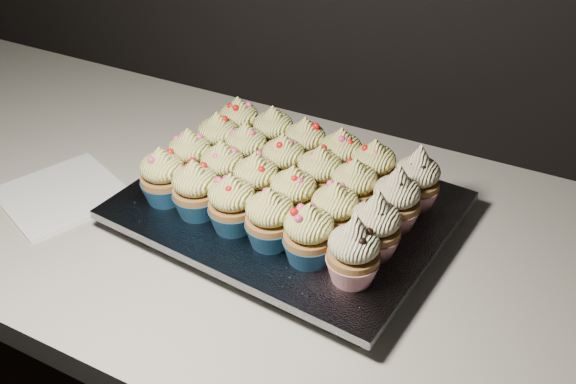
{
  "coord_description": "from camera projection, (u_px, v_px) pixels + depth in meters",
  "views": [
    {
      "loc": [
        0.46,
        1.07,
        1.45
      ],
      "look_at": [
        0.12,
        1.71,
        0.95
      ],
      "focal_mm": 40.0,
      "sensor_mm": 36.0,
      "label": 1
    }
  ],
  "objects": [
    {
      "name": "cupcake_1",
      "position": [
        196.0,
        190.0,
        0.84
      ],
      "size": [
        0.06,
        0.06,
        0.08
      ],
      "color": "navy",
      "rests_on": "foil_lining"
    },
    {
      "name": "cupcake_0",
      "position": [
        163.0,
        177.0,
        0.86
      ],
      "size": [
        0.06,
        0.06,
        0.08
      ],
      "color": "navy",
      "rests_on": "foil_lining"
    },
    {
      "name": "cupcake_23",
      "position": [
        417.0,
        180.0,
        0.85
      ],
      "size": [
        0.06,
        0.06,
        0.1
      ],
      "color": "#A61727",
      "rests_on": "foil_lining"
    },
    {
      "name": "cupcake_16",
      "position": [
        354.0,
        188.0,
        0.84
      ],
      "size": [
        0.06,
        0.06,
        0.08
      ],
      "color": "navy",
      "rests_on": "foil_lining"
    },
    {
      "name": "cupcake_5",
      "position": [
        353.0,
        252.0,
        0.73
      ],
      "size": [
        0.06,
        0.06,
        0.1
      ],
      "color": "#A61727",
      "rests_on": "foil_lining"
    },
    {
      "name": "napkin",
      "position": [
        62.0,
        194.0,
        0.95
      ],
      "size": [
        0.21,
        0.21,
        0.0
      ],
      "primitive_type": "cube",
      "rotation": [
        0.0,
        0.0,
        -0.38
      ],
      "color": "white",
      "rests_on": "worktop"
    },
    {
      "name": "cupcake_10",
      "position": [
        335.0,
        212.0,
        0.8
      ],
      "size": [
        0.06,
        0.06,
        0.08
      ],
      "color": "navy",
      "rests_on": "foil_lining"
    },
    {
      "name": "cupcake_22",
      "position": [
        373.0,
        169.0,
        0.88
      ],
      "size": [
        0.06,
        0.06,
        0.08
      ],
      "color": "navy",
      "rests_on": "foil_lining"
    },
    {
      "name": "cupcake_11",
      "position": [
        375.0,
        227.0,
        0.77
      ],
      "size": [
        0.06,
        0.06,
        0.1
      ],
      "color": "#A61727",
      "rests_on": "foil_lining"
    },
    {
      "name": "cupcake_20",
      "position": [
        305.0,
        145.0,
        0.93
      ],
      "size": [
        0.06,
        0.06,
        0.08
      ],
      "color": "navy",
      "rests_on": "foil_lining"
    },
    {
      "name": "cupcake_14",
      "position": [
        283.0,
        162.0,
        0.89
      ],
      "size": [
        0.06,
        0.06,
        0.08
      ],
      "color": "navy",
      "rests_on": "foil_lining"
    },
    {
      "name": "cupcake_3",
      "position": [
        270.0,
        219.0,
        0.79
      ],
      "size": [
        0.06,
        0.06,
        0.08
      ],
      "color": "navy",
      "rests_on": "foil_lining"
    },
    {
      "name": "baking_tray",
      "position": [
        288.0,
        215.0,
        0.89
      ],
      "size": [
        0.42,
        0.33,
        0.02
      ],
      "primitive_type": "cube",
      "rotation": [
        0.0,
        0.0,
        -0.1
      ],
      "color": "black",
      "rests_on": "worktop"
    },
    {
      "name": "worktop",
      "position": [
        213.0,
        210.0,
        0.95
      ],
      "size": [
        2.44,
        0.64,
        0.04
      ],
      "primitive_type": "cube",
      "color": "beige",
      "rests_on": "cabinet"
    },
    {
      "name": "cupcake_19",
      "position": [
        273.0,
        134.0,
        0.96
      ],
      "size": [
        0.06,
        0.06,
        0.08
      ],
      "color": "navy",
      "rests_on": "foil_lining"
    },
    {
      "name": "cupcake_7",
      "position": [
        223.0,
        170.0,
        0.88
      ],
      "size": [
        0.06,
        0.06,
        0.08
      ],
      "color": "navy",
      "rests_on": "foil_lining"
    },
    {
      "name": "cupcake_2",
      "position": [
        232.0,
        204.0,
        0.81
      ],
      "size": [
        0.06,
        0.06,
        0.08
      ],
      "color": "navy",
      "rests_on": "foil_lining"
    },
    {
      "name": "cupcake_21",
      "position": [
        340.0,
        157.0,
        0.91
      ],
      "size": [
        0.06,
        0.06,
        0.08
      ],
      "color": "navy",
      "rests_on": "foil_lining"
    },
    {
      "name": "foil_lining",
      "position": [
        288.0,
        205.0,
        0.88
      ],
      "size": [
        0.45,
        0.37,
        0.01
      ],
      "primitive_type": "cube",
      "rotation": [
        0.0,
        0.0,
        -0.1
      ],
      "color": "silver",
      "rests_on": "baking_tray"
    },
    {
      "name": "cupcake_8",
      "position": [
        256.0,
        182.0,
        0.85
      ],
      "size": [
        0.06,
        0.06,
        0.08
      ],
      "color": "navy",
      "rests_on": "foil_lining"
    },
    {
      "name": "cupcake_6",
      "position": [
        190.0,
        157.0,
        0.9
      ],
      "size": [
        0.06,
        0.06,
        0.08
      ],
      "color": "navy",
      "rests_on": "foil_lining"
    },
    {
      "name": "cupcake_15",
      "position": [
        320.0,
        175.0,
        0.87
      ],
      "size": [
        0.06,
        0.06,
        0.08
      ],
      "color": "navy",
      "rests_on": "foil_lining"
    },
    {
      "name": "cupcake_12",
      "position": [
        219.0,
        140.0,
        0.94
      ],
      "size": [
        0.06,
        0.06,
        0.08
      ],
      "color": "navy",
      "rests_on": "foil_lining"
    },
    {
      "name": "cupcake_17",
      "position": [
        396.0,
        200.0,
        0.82
      ],
      "size": [
        0.06,
        0.06,
        0.1
      ],
      "color": "#A61727",
      "rests_on": "foil_lining"
    },
    {
      "name": "cupcake_9",
      "position": [
        293.0,
        196.0,
        0.83
      ],
      "size": [
        0.06,
        0.06,
        0.08
      ],
      "color": "navy",
      "rests_on": "foil_lining"
    },
    {
      "name": "cupcake_18",
      "position": [
        239.0,
        124.0,
        0.98
      ],
      "size": [
        0.06,
        0.06,
        0.08
      ],
      "color": "navy",
      "rests_on": "foil_lining"
    },
    {
      "name": "cupcake_13",
      "position": [
        246.0,
        151.0,
        0.92
      ],
      "size": [
        0.06,
        0.06,
        0.08
      ],
      "color": "navy",
      "rests_on": "foil_lining"
    },
    {
      "name": "cupcake_4",
      "position": [
        309.0,
        235.0,
        0.76
      ],
      "size": [
        0.06,
        0.06,
        0.08
      ],
      "color": "navy",
      "rests_on": "foil_lining"
    }
  ]
}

